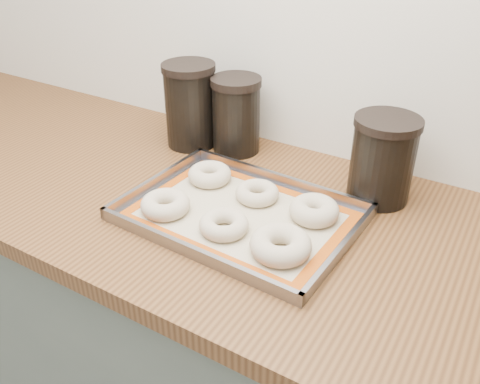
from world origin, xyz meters
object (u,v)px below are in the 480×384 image
Objects in this scene: bagel_back_mid at (257,193)px; canister_right at (382,159)px; bagel_front_right at (281,245)px; bagel_back_right at (314,210)px; bagel_back_left at (210,174)px; canister_left at (190,105)px; baking_tray at (240,214)px; canister_mid at (236,115)px; bagel_front_left at (165,204)px; bagel_front_mid at (224,225)px.

canister_right reaches higher than bagel_back_mid.
bagel_front_right is 1.13× the size of bagel_back_right.
canister_left is at bearing 136.46° from bagel_back_left.
canister_right is (0.08, 0.15, 0.07)m from bagel_back_right.
bagel_back_mid is at bearing -145.53° from canister_right.
bagel_back_right is at bearing -21.55° from canister_left.
bagel_back_right is at bearing 26.30° from baking_tray.
bagel_front_right is (0.13, -0.07, 0.02)m from baking_tray.
baking_tray is at bearing -38.99° from canister_left.
canister_mid reaches higher than baking_tray.
bagel_back_right reaches higher than bagel_back_mid.
canister_mid is 1.03× the size of canister_right.
canister_left reaches higher than baking_tray.
bagel_front_left is 1.01× the size of bagel_back_right.
baking_tray is 4.67× the size of bagel_front_left.
bagel_front_mid is 0.19m from bagel_back_right.
bagel_front_left is 0.20m from bagel_back_mid.
canister_right is at bearing 45.65° from baking_tray.
bagel_back_mid is (-0.13, 0.14, -0.00)m from bagel_front_right.
baking_tray is at bearing -153.70° from bagel_back_right.
canister_left is at bearing 116.44° from bagel_front_left.
bagel_front_left is at bearing -92.52° from bagel_back_left.
bagel_back_left is 1.06× the size of bagel_back_mid.
bagel_front_right is at bearing -2.60° from bagel_front_mid.
canister_left reaches higher than bagel_front_right.
canister_mid reaches higher than bagel_back_right.
bagel_front_left is 0.46m from canister_right.
bagel_front_mid is 0.38m from canister_mid.
bagel_front_mid is at bearing -126.67° from canister_right.
bagel_back_right is at bearing -3.84° from bagel_back_left.
bagel_front_right is at bearing -0.50° from bagel_front_left.
bagel_back_right is 0.46m from canister_left.
bagel_front_left is 0.53× the size of canister_mid.
canister_right reaches higher than bagel_back_right.
bagel_front_left is at bearing -153.63° from bagel_back_right.
canister_left is at bearing 178.56° from canister_right.
bagel_front_left is 0.89× the size of bagel_front_right.
canister_right is at bearing -1.44° from canister_left.
canister_right reaches higher than bagel_front_left.
canister_left is (-0.29, 0.30, 0.09)m from bagel_front_mid.
canister_mid is 0.39m from canister_right.
bagel_front_left is at bearing 179.50° from bagel_front_right.
bagel_back_mid is 0.50× the size of canister_right.
bagel_back_left reaches higher than baking_tray.
baking_tray is 2.49× the size of canister_mid.
bagel_back_left is 0.23m from canister_left.
bagel_back_left is (-0.26, 0.15, -0.00)m from bagel_front_right.
bagel_back_mid is 0.13m from bagel_back_right.
baking_tray is 0.38m from canister_left.
bagel_front_mid is at bearing -88.65° from bagel_back_mid.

